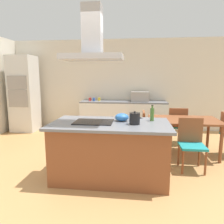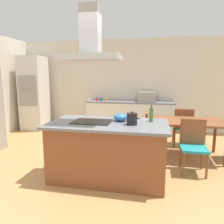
{
  "view_description": "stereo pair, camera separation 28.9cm",
  "coord_description": "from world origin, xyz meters",
  "views": [
    {
      "loc": [
        0.4,
        -3.14,
        1.61
      ],
      "look_at": [
        -0.02,
        0.4,
        1.0
      ],
      "focal_mm": 33.41,
      "sensor_mm": 36.0,
      "label": 1
    },
    {
      "loc": [
        0.69,
        -3.09,
        1.61
      ],
      "look_at": [
        -0.02,
        0.4,
        1.0
      ],
      "focal_mm": 33.41,
      "sensor_mm": 36.0,
      "label": 2
    }
  ],
  "objects": [
    {
      "name": "cooktop",
      "position": [
        -0.26,
        0.0,
        0.91
      ],
      "size": [
        0.6,
        0.44,
        0.01
      ],
      "primitive_type": "cube",
      "color": "black",
      "rests_on": "kitchen_island"
    },
    {
      "name": "dining_table",
      "position": [
        1.36,
        1.17,
        0.67
      ],
      "size": [
        1.4,
        0.9,
        0.75
      ],
      "color": "brown",
      "rests_on": "ground"
    },
    {
      "name": "chair_at_left_end",
      "position": [
        0.45,
        1.17,
        0.51
      ],
      "size": [
        0.42,
        0.42,
        0.89
      ],
      "color": "teal",
      "rests_on": "ground"
    },
    {
      "name": "mixing_bowl",
      "position": [
        0.17,
        0.15,
        0.96
      ],
      "size": [
        0.22,
        0.22,
        0.12
      ],
      "primitive_type": "ellipsoid",
      "color": "#2D6BB7",
      "rests_on": "kitchen_island"
    },
    {
      "name": "coffee_mug_blue",
      "position": [
        -0.85,
        2.88,
        0.95
      ],
      "size": [
        0.08,
        0.08,
        0.09
      ],
      "primitive_type": "cylinder",
      "color": "#2D56B2",
      "rests_on": "back_counter"
    },
    {
      "name": "coffee_mug_yellow",
      "position": [
        -0.71,
        2.93,
        0.95
      ],
      "size": [
        0.08,
        0.08,
        0.09
      ],
      "primitive_type": "cylinder",
      "color": "gold",
      "rests_on": "back_counter"
    },
    {
      "name": "tea_kettle",
      "position": [
        0.38,
        -0.06,
        0.99
      ],
      "size": [
        0.21,
        0.16,
        0.2
      ],
      "color": "black",
      "rests_on": "kitchen_island"
    },
    {
      "name": "coffee_mug_red",
      "position": [
        -0.97,
        2.88,
        0.95
      ],
      "size": [
        0.08,
        0.08,
        0.09
      ],
      "primitive_type": "cylinder",
      "color": "red",
      "rests_on": "back_counter"
    },
    {
      "name": "chair_facing_back_wall",
      "position": [
        1.36,
        1.83,
        0.51
      ],
      "size": [
        0.42,
        0.42,
        0.89
      ],
      "color": "teal",
      "rests_on": "ground"
    },
    {
      "name": "chair_facing_island",
      "position": [
        1.36,
        0.5,
        0.51
      ],
      "size": [
        0.42,
        0.42,
        0.89
      ],
      "color": "teal",
      "rests_on": "ground"
    },
    {
      "name": "back_counter",
      "position": [
        0.02,
        2.88,
        0.45
      ],
      "size": [
        2.49,
        0.62,
        0.9
      ],
      "color": "silver",
      "rests_on": "ground"
    },
    {
      "name": "olive_oil_bottle",
      "position": [
        0.65,
        0.22,
        1.01
      ],
      "size": [
        0.06,
        0.06,
        0.26
      ],
      "color": "#47722D",
      "rests_on": "kitchen_island"
    },
    {
      "name": "ground",
      "position": [
        0.0,
        1.5,
        0.0
      ],
      "size": [
        16.0,
        16.0,
        0.0
      ],
      "primitive_type": "plane",
      "color": "tan"
    },
    {
      "name": "range_hood",
      "position": [
        -0.26,
        0.0,
        2.1
      ],
      "size": [
        0.9,
        0.55,
        0.78
      ],
      "color": "#ADADB2"
    },
    {
      "name": "wall_oven_stack",
      "position": [
        -2.9,
        2.65,
        1.1
      ],
      "size": [
        0.7,
        0.66,
        2.2
      ],
      "color": "silver",
      "rests_on": "ground"
    },
    {
      "name": "countertop_microwave",
      "position": [
        0.5,
        2.88,
        1.04
      ],
      "size": [
        0.5,
        0.38,
        0.28
      ],
      "primitive_type": "cube",
      "color": "#9E9993",
      "rests_on": "back_counter"
    },
    {
      "name": "wall_back",
      "position": [
        0.0,
        3.25,
        1.35
      ],
      "size": [
        7.2,
        0.1,
        2.7
      ],
      "primitive_type": "cube",
      "color": "beige",
      "rests_on": "ground"
    },
    {
      "name": "kitchen_island",
      "position": [
        0.0,
        0.0,
        0.45
      ],
      "size": [
        1.84,
        1.0,
        0.9
      ],
      "color": "brown",
      "rests_on": "ground"
    }
  ]
}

